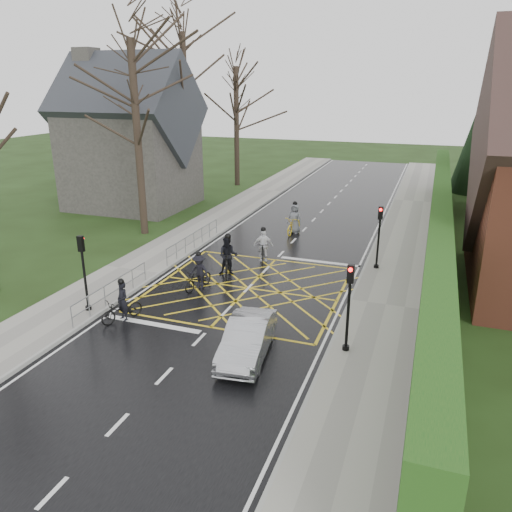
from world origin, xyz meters
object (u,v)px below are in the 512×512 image
Objects in this scene: cyclist_front at (263,249)px; cyclist_rear at (122,307)px; cyclist_lead at (294,222)px; car at (247,338)px; cyclist_back at (228,259)px; cyclist_mid at (199,275)px.

cyclist_rear is at bearing -127.71° from cyclist_front.
cyclist_rear is at bearing -98.03° from cyclist_lead.
car is (2.41, -14.45, -0.06)m from cyclist_lead.
cyclist_rear is 0.87× the size of cyclist_back.
cyclist_rear is 0.99× the size of cyclist_front.
cyclist_rear is at bearing 164.18° from car.
car is (5.45, -0.82, 0.07)m from cyclist_rear.
cyclist_mid is 6.19m from car.
cyclist_front is at bearing -87.18° from cyclist_lead.
cyclist_back is at bearing -129.47° from cyclist_front.
cyclist_back is 2.59m from cyclist_front.
cyclist_front is (1.49, 4.40, 0.04)m from cyclist_mid.
cyclist_rear is 0.49× the size of car.
cyclist_rear is 5.51m from car.
cyclist_mid is 9.92m from cyclist_lead.
cyclist_back reaches higher than cyclist_lead.
cyclist_mid is at bearing -127.22° from cyclist_front.
cyclist_lead is (1.09, 7.80, -0.09)m from cyclist_back.
cyclist_lead reaches higher than cyclist_mid.
cyclist_rear is 4.09m from cyclist_mid.
cyclist_mid reaches higher than cyclist_rear.
cyclist_mid is 0.49× the size of car.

